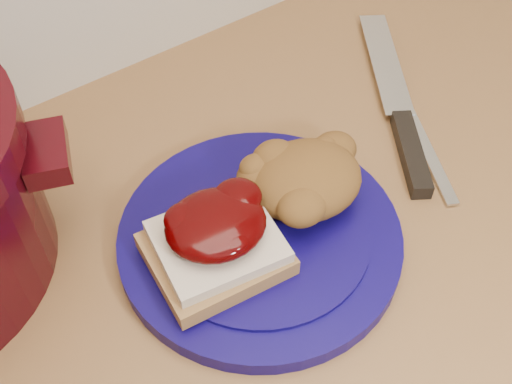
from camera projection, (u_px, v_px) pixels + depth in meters
plate at (260, 238)px, 0.61m from camera, size 0.32×0.32×0.02m
sandwich at (216, 240)px, 0.56m from camera, size 0.12×0.11×0.06m
stuffing_mound at (305, 180)px, 0.60m from camera, size 0.13×0.11×0.05m
chef_knife at (403, 126)px, 0.70m from camera, size 0.19×0.27×0.02m
butter_knife at (425, 145)px, 0.69m from camera, size 0.09×0.16×0.00m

